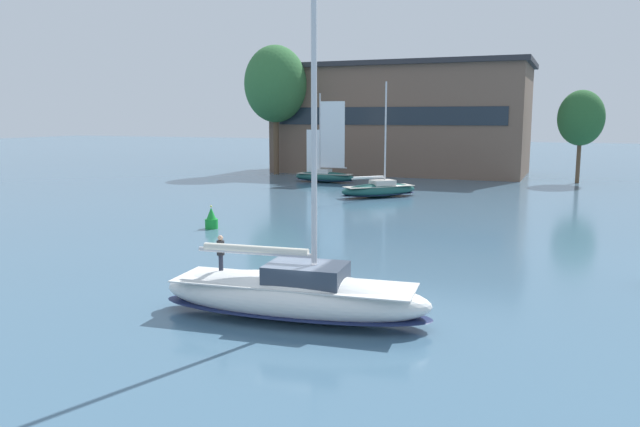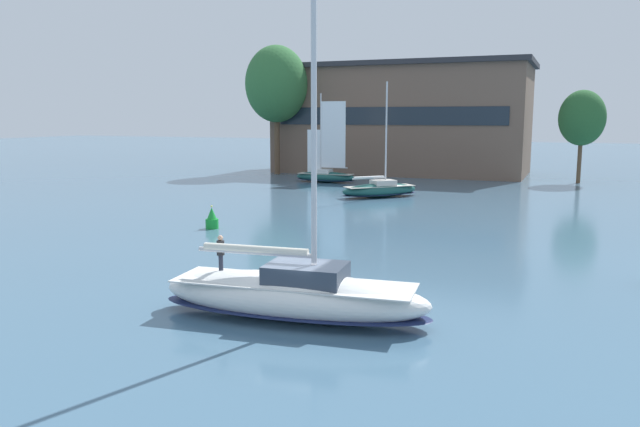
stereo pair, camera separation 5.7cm
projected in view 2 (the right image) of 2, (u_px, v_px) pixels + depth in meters
ground_plane at (293, 319)px, 26.42m from camera, size 400.00×400.00×0.00m
waterfront_building at (402, 119)px, 94.90m from camera, size 37.90×17.96×16.28m
tree_shore_left at (276, 84)px, 91.10m from camera, size 9.12×9.12×18.78m
tree_shore_right at (582, 118)px, 79.08m from camera, size 5.75×5.75×11.83m
sailboat_main at (294, 294)px, 26.24m from camera, size 12.04×4.42×16.17m
sailboat_moored_mid_channel at (325, 175)px, 81.09m from camera, size 8.36×2.48×11.44m
sailboat_moored_far_slip at (380, 190)px, 66.09m from camera, size 7.91×7.99×12.08m
channel_buoy at (212, 219)px, 47.58m from camera, size 0.98×0.98×1.79m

